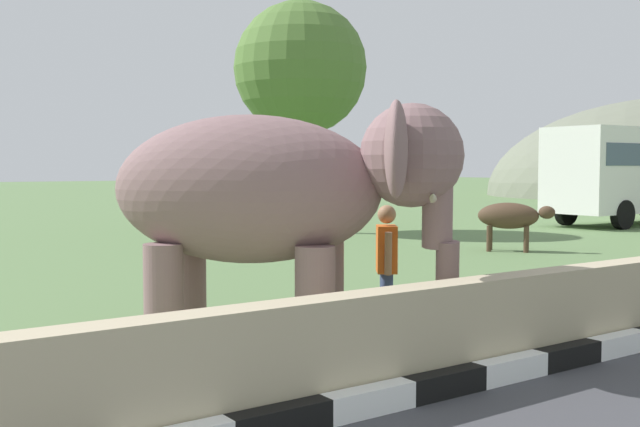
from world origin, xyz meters
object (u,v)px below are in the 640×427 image
at_px(bus_white, 638,168).
at_px(elephant, 279,193).
at_px(cow_mid, 510,217).
at_px(person_handler, 387,264).

bearing_deg(bus_white, elephant, -157.28).
bearing_deg(elephant, cow_mid, 28.01).
distance_m(elephant, person_handler, 1.74).
xyz_separation_m(elephant, cow_mid, (10.25, 5.45, -0.96)).
bearing_deg(elephant, person_handler, -6.37).
bearing_deg(bus_white, person_handler, -155.38).
bearing_deg(person_handler, cow_mid, 32.61).
xyz_separation_m(elephant, bus_white, (21.24, 8.89, 0.25)).
relative_size(elephant, person_handler, 2.34).
bearing_deg(bus_white, cow_mid, -162.61).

